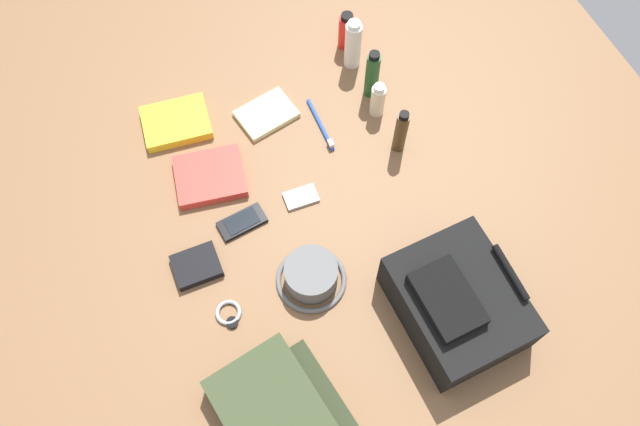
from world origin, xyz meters
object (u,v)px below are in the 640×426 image
(cell_phone, at_px, (242,222))
(wallet, at_px, (196,264))
(paperback_novel, at_px, (176,123))
(toothbrush, at_px, (322,127))
(toothpaste_tube, at_px, (353,44))
(lotion_bottle, at_px, (378,100))
(media_player, at_px, (301,197))
(travel_guidebook, at_px, (210,177))
(cologne_bottle, at_px, (401,132))
(wristwatch, at_px, (229,314))
(notepad, at_px, (266,114))
(toiletry_pouch, at_px, (276,414))
(sunscreen_spray, at_px, (346,31))
(backpack, at_px, (457,303))
(bucket_hat, at_px, (311,276))
(shampoo_bottle, at_px, (372,74))

(cell_phone, bearing_deg, wallet, -65.27)
(paperback_novel, xyz_separation_m, toothbrush, (0.16, 0.36, -0.01))
(toothpaste_tube, xyz_separation_m, wallet, (0.42, -0.60, -0.07))
(lotion_bottle, height_order, media_player, lotion_bottle)
(toothpaste_tube, xyz_separation_m, travel_guidebook, (0.20, -0.49, -0.07))
(cologne_bottle, bearing_deg, media_player, -82.20)
(lotion_bottle, xyz_separation_m, media_player, (0.16, -0.29, -0.05))
(wristwatch, xyz_separation_m, notepad, (-0.49, 0.28, 0.00))
(toiletry_pouch, bearing_deg, wristwatch, -175.75)
(sunscreen_spray, xyz_separation_m, cologne_bottle, (0.37, -0.02, 0.01))
(backpack, bearing_deg, cell_phone, -137.84)
(paperback_novel, distance_m, media_player, 0.40)
(notepad, bearing_deg, lotion_bottle, 57.73)
(travel_guidebook, xyz_separation_m, notepad, (-0.13, 0.20, -0.00))
(sunscreen_spray, xyz_separation_m, paperback_novel, (0.07, -0.54, -0.04))
(toothpaste_tube, distance_m, lotion_bottle, 0.18)
(bucket_hat, bearing_deg, toothpaste_tube, 147.08)
(toothbrush, bearing_deg, bucket_hat, -26.69)
(toiletry_pouch, bearing_deg, notepad, 160.53)
(sunscreen_spray, relative_size, cologne_bottle, 0.80)
(paperback_novel, xyz_separation_m, cell_phone, (0.34, 0.06, -0.01))
(backpack, height_order, media_player, backpack)
(shampoo_bottle, relative_size, media_player, 1.86)
(bucket_hat, height_order, lotion_bottle, lotion_bottle)
(backpack, distance_m, shampoo_bottle, 0.66)
(toiletry_pouch, relative_size, travel_guidebook, 1.52)
(toiletry_pouch, xyz_separation_m, toothpaste_tube, (-0.82, 0.55, 0.04))
(shampoo_bottle, distance_m, paperback_novel, 0.54)
(sunscreen_spray, height_order, travel_guidebook, sunscreen_spray)
(toiletry_pouch, relative_size, notepad, 2.01)
(toothpaste_tube, xyz_separation_m, lotion_bottle, (0.18, -0.01, -0.02))
(cologne_bottle, xyz_separation_m, toothbrush, (-0.13, -0.16, -0.07))
(notepad, bearing_deg, wristwatch, -41.48)
(toothpaste_tube, height_order, toothbrush, toothpaste_tube)
(toothpaste_tube, relative_size, travel_guidebook, 0.82)
(backpack, distance_m, notepad, 0.72)
(cell_phone, distance_m, toothbrush, 0.35)
(paperback_novel, bearing_deg, media_player, 33.46)
(lotion_bottle, bearing_deg, wristwatch, -55.86)
(bucket_hat, xyz_separation_m, lotion_bottle, (-0.38, 0.35, 0.02))
(toiletry_pouch, xyz_separation_m, lotion_bottle, (-0.64, 0.54, 0.02))
(shampoo_bottle, xyz_separation_m, travel_guidebook, (0.09, -0.50, -0.07))
(paperback_novel, relative_size, wallet, 1.73)
(sunscreen_spray, height_order, cell_phone, sunscreen_spray)
(cologne_bottle, bearing_deg, wristwatch, -65.56)
(toiletry_pouch, distance_m, cell_phone, 0.48)
(bucket_hat, bearing_deg, media_player, 163.89)
(shampoo_bottle, bearing_deg, travel_guidebook, -80.08)
(cologne_bottle, xyz_separation_m, wallet, (0.11, -0.60, -0.06))
(backpack, bearing_deg, wristwatch, -112.54)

